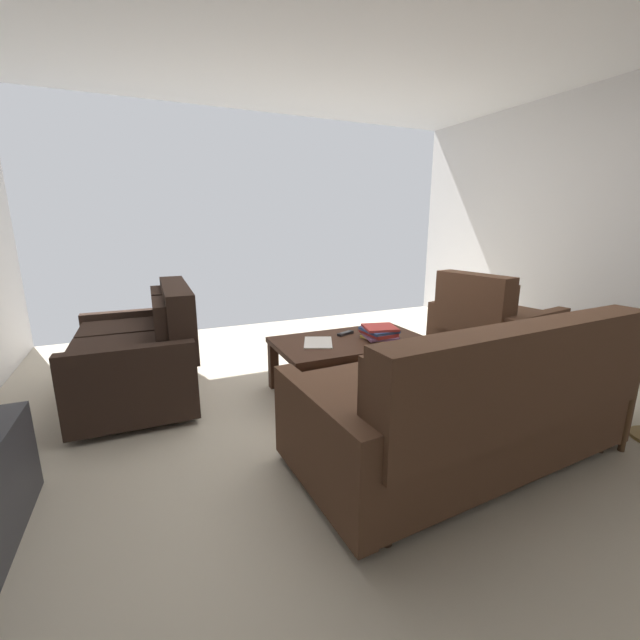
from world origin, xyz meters
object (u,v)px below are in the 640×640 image
sofa_main (470,402)px  tv_remote (345,333)px  loose_magazine (318,343)px  coffee_table (350,347)px  book_stack (379,333)px  armchair_side (490,331)px  loveseat_near (142,352)px  end_table (621,366)px

sofa_main → tv_remote: size_ratio=11.75×
tv_remote → sofa_main: bearing=94.8°
sofa_main → loose_magazine: (0.41, -1.15, 0.07)m
coffee_table → tv_remote: size_ratio=7.13×
sofa_main → book_stack: bearing=-93.9°
armchair_side → book_stack: 1.13m
loveseat_near → tv_remote: size_ratio=7.54×
loveseat_near → end_table: (-2.71, 1.78, 0.09)m
armchair_side → tv_remote: 1.33m
end_table → loose_magazine: size_ratio=1.90×
tv_remote → coffee_table: bearing=78.3°
sofa_main → loveseat_near: size_ratio=1.56×
end_table → tv_remote: size_ratio=3.45×
armchair_side → loose_magazine: size_ratio=3.24×
book_stack → loose_magazine: size_ratio=1.00×
coffee_table → end_table: bearing=133.8°
coffee_table → end_table: end_table is taller
coffee_table → tv_remote: 0.16m
armchair_side → loose_magazine: bearing=-5.3°
loveseat_near → book_stack: bearing=160.6°
tv_remote → loose_magazine: bearing=22.5°
sofa_main → loveseat_near: (1.63, -1.65, 0.01)m
coffee_table → book_stack: size_ratio=3.93×
loveseat_near → coffee_table: bearing=160.9°
end_table → tv_remote: end_table is taller
loveseat_near → end_table: 3.25m
end_table → loose_magazine: 1.97m
sofa_main → coffee_table: sofa_main is taller
coffee_table → tv_remote: (-0.03, -0.14, 0.07)m
loveseat_near → end_table: loveseat_near is taller
sofa_main → tv_remote: (0.11, -1.27, 0.08)m
book_stack → tv_remote: 0.29m
sofa_main → coffee_table: (0.14, -1.13, 0.00)m
book_stack → loose_magazine: (0.48, -0.10, -0.05)m
coffee_table → sofa_main: bearing=96.9°
loose_magazine → sofa_main: bearing=-46.8°
end_table → armchair_side: bearing=-95.9°
coffee_table → armchair_side: size_ratio=1.21×
loveseat_near → tv_remote: 1.57m
tv_remote → loose_magazine: 0.32m
book_stack → loose_magazine: bearing=-12.0°
end_table → armchair_side: (-0.12, -1.14, -0.08)m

